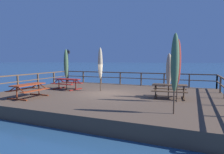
{
  "coord_description": "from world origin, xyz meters",
  "views": [
    {
      "loc": [
        5.06,
        -11.28,
        2.72
      ],
      "look_at": [
        0.0,
        0.77,
        1.64
      ],
      "focal_mm": 30.98,
      "sensor_mm": 36.0,
      "label": 1
    }
  ],
  "objects_px": {
    "picnic_table_mid_left": "(169,88)",
    "patio_umbrella_tall_front": "(169,70)",
    "patio_umbrella_tall_back_right": "(178,62)",
    "picnic_table_front_right": "(28,88)",
    "patio_umbrella_short_front": "(66,64)",
    "lamp_post_hooked": "(68,61)",
    "patio_umbrella_tall_mid_left": "(100,63)",
    "patio_umbrella_short_back": "(175,63)",
    "picnic_table_front_left": "(67,82)"
  },
  "relations": [
    {
      "from": "picnic_table_front_right",
      "to": "patio_umbrella_tall_mid_left",
      "type": "distance_m",
      "value": 4.83
    },
    {
      "from": "patio_umbrella_short_front",
      "to": "lamp_post_hooked",
      "type": "height_order",
      "value": "lamp_post_hooked"
    },
    {
      "from": "patio_umbrella_short_front",
      "to": "patio_umbrella_short_back",
      "type": "xyz_separation_m",
      "value": [
        7.92,
        -3.89,
        0.13
      ]
    },
    {
      "from": "picnic_table_mid_left",
      "to": "patio_umbrella_tall_back_right",
      "type": "relative_size",
      "value": 0.63
    },
    {
      "from": "picnic_table_front_left",
      "to": "lamp_post_hooked",
      "type": "relative_size",
      "value": 0.65
    },
    {
      "from": "picnic_table_front_right",
      "to": "patio_umbrella_tall_front",
      "type": "relative_size",
      "value": 0.78
    },
    {
      "from": "patio_umbrella_short_back",
      "to": "patio_umbrella_tall_front",
      "type": "bearing_deg",
      "value": 99.89
    },
    {
      "from": "patio_umbrella_tall_front",
      "to": "patio_umbrella_tall_back_right",
      "type": "relative_size",
      "value": 0.79
    },
    {
      "from": "picnic_table_front_right",
      "to": "patio_umbrella_short_back",
      "type": "distance_m",
      "value": 8.15
    },
    {
      "from": "picnic_table_mid_left",
      "to": "patio_umbrella_short_back",
      "type": "distance_m",
      "value": 3.71
    },
    {
      "from": "picnic_table_front_left",
      "to": "patio_umbrella_short_front",
      "type": "xyz_separation_m",
      "value": [
        0.0,
        -0.07,
        1.32
      ]
    },
    {
      "from": "patio_umbrella_short_front",
      "to": "patio_umbrella_tall_back_right",
      "type": "xyz_separation_m",
      "value": [
        7.86,
        -1.53,
        0.14
      ]
    },
    {
      "from": "patio_umbrella_tall_front",
      "to": "patio_umbrella_tall_mid_left",
      "type": "bearing_deg",
      "value": 170.94
    },
    {
      "from": "patio_umbrella_short_front",
      "to": "patio_umbrella_short_back",
      "type": "bearing_deg",
      "value": -26.17
    },
    {
      "from": "picnic_table_front_right",
      "to": "patio_umbrella_tall_front",
      "type": "height_order",
      "value": "patio_umbrella_tall_front"
    },
    {
      "from": "picnic_table_mid_left",
      "to": "picnic_table_front_right",
      "type": "distance_m",
      "value": 8.04
    },
    {
      "from": "patio_umbrella_tall_front",
      "to": "picnic_table_mid_left",
      "type": "bearing_deg",
      "value": -22.68
    },
    {
      "from": "patio_umbrella_tall_back_right",
      "to": "patio_umbrella_short_back",
      "type": "distance_m",
      "value": 2.36
    },
    {
      "from": "patio_umbrella_short_front",
      "to": "lamp_post_hooked",
      "type": "xyz_separation_m",
      "value": [
        -2.55,
        3.84,
        0.24
      ]
    },
    {
      "from": "picnic_table_mid_left",
      "to": "picnic_table_front_left",
      "type": "xyz_separation_m",
      "value": [
        -7.39,
        0.6,
        0.0
      ]
    },
    {
      "from": "picnic_table_front_left",
      "to": "patio_umbrella_short_front",
      "type": "distance_m",
      "value": 1.32
    },
    {
      "from": "picnic_table_front_right",
      "to": "patio_umbrella_tall_back_right",
      "type": "relative_size",
      "value": 0.62
    },
    {
      "from": "picnic_table_mid_left",
      "to": "patio_umbrella_tall_front",
      "type": "xyz_separation_m",
      "value": [
        -0.06,
        0.02,
        1.04
      ]
    },
    {
      "from": "patio_umbrella_tall_back_right",
      "to": "patio_umbrella_short_back",
      "type": "xyz_separation_m",
      "value": [
        0.06,
        -2.36,
        -0.01
      ]
    },
    {
      "from": "picnic_table_front_left",
      "to": "patio_umbrella_short_back",
      "type": "relative_size",
      "value": 0.65
    },
    {
      "from": "patio_umbrella_tall_back_right",
      "to": "picnic_table_front_right",
      "type": "bearing_deg",
      "value": -166.2
    },
    {
      "from": "patio_umbrella_tall_back_right",
      "to": "patio_umbrella_tall_mid_left",
      "type": "height_order",
      "value": "patio_umbrella_tall_back_right"
    },
    {
      "from": "patio_umbrella_tall_front",
      "to": "lamp_post_hooked",
      "type": "distance_m",
      "value": 10.8
    },
    {
      "from": "patio_umbrella_tall_back_right",
      "to": "patio_umbrella_tall_front",
      "type": "bearing_deg",
      "value": 117.31
    },
    {
      "from": "picnic_table_front_left",
      "to": "patio_umbrella_tall_front",
      "type": "height_order",
      "value": "patio_umbrella_tall_front"
    },
    {
      "from": "patio_umbrella_short_front",
      "to": "patio_umbrella_tall_mid_left",
      "type": "height_order",
      "value": "patio_umbrella_tall_mid_left"
    },
    {
      "from": "patio_umbrella_short_front",
      "to": "patio_umbrella_tall_mid_left",
      "type": "bearing_deg",
      "value": 5.29
    },
    {
      "from": "patio_umbrella_short_back",
      "to": "patio_umbrella_tall_mid_left",
      "type": "bearing_deg",
      "value": 141.77
    },
    {
      "from": "patio_umbrella_tall_mid_left",
      "to": "patio_umbrella_tall_front",
      "type": "bearing_deg",
      "value": -9.06
    },
    {
      "from": "lamp_post_hooked",
      "to": "patio_umbrella_short_back",
      "type": "bearing_deg",
      "value": -36.44
    },
    {
      "from": "picnic_table_front_left",
      "to": "lamp_post_hooked",
      "type": "height_order",
      "value": "lamp_post_hooked"
    },
    {
      "from": "picnic_table_front_left",
      "to": "patio_umbrella_tall_back_right",
      "type": "height_order",
      "value": "patio_umbrella_tall_back_right"
    },
    {
      "from": "picnic_table_front_right",
      "to": "picnic_table_front_left",
      "type": "bearing_deg",
      "value": 88.57
    },
    {
      "from": "picnic_table_front_left",
      "to": "patio_umbrella_tall_back_right",
      "type": "relative_size",
      "value": 0.65
    },
    {
      "from": "patio_umbrella_tall_back_right",
      "to": "lamp_post_hooked",
      "type": "xyz_separation_m",
      "value": [
        -10.41,
        5.37,
        0.09
      ]
    },
    {
      "from": "picnic_table_mid_left",
      "to": "lamp_post_hooked",
      "type": "distance_m",
      "value": 10.96
    },
    {
      "from": "patio_umbrella_tall_back_right",
      "to": "lamp_post_hooked",
      "type": "relative_size",
      "value": 0.99
    },
    {
      "from": "picnic_table_front_left",
      "to": "picnic_table_mid_left",
      "type": "bearing_deg",
      "value": -4.61
    },
    {
      "from": "picnic_table_front_left",
      "to": "lamp_post_hooked",
      "type": "xyz_separation_m",
      "value": [
        -2.55,
        3.76,
        1.55
      ]
    },
    {
      "from": "picnic_table_front_left",
      "to": "patio_umbrella_tall_back_right",
      "type": "distance_m",
      "value": 8.16
    },
    {
      "from": "patio_umbrella_tall_front",
      "to": "patio_umbrella_tall_mid_left",
      "type": "xyz_separation_m",
      "value": [
        -4.66,
        0.74,
        0.31
      ]
    },
    {
      "from": "picnic_table_mid_left",
      "to": "picnic_table_front_left",
      "type": "bearing_deg",
      "value": 175.39
    },
    {
      "from": "picnic_table_mid_left",
      "to": "patio_umbrella_short_front",
      "type": "height_order",
      "value": "patio_umbrella_short_front"
    },
    {
      "from": "picnic_table_mid_left",
      "to": "patio_umbrella_tall_front",
      "type": "distance_m",
      "value": 1.05
    },
    {
      "from": "patio_umbrella_tall_mid_left",
      "to": "patio_umbrella_short_back",
      "type": "bearing_deg",
      "value": -38.23
    }
  ]
}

